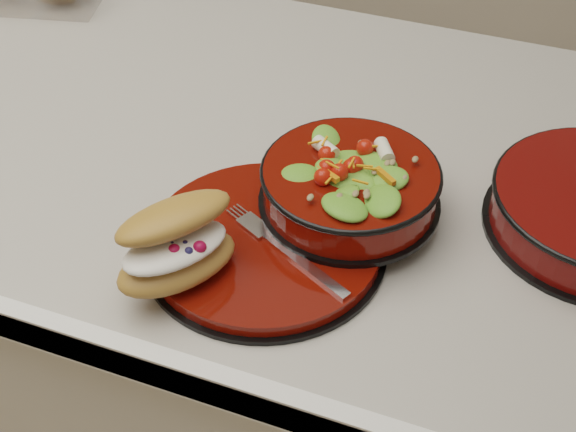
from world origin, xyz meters
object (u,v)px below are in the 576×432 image
(island_counter, at_px, (245,347))
(dinner_plate, at_px, (265,244))
(salad_bowl, at_px, (350,181))
(croissant, at_px, (178,245))
(fork, at_px, (288,252))

(island_counter, distance_m, dinner_plate, 0.51)
(salad_bowl, bearing_deg, island_counter, 151.88)
(dinner_plate, relative_size, croissant, 1.67)
(island_counter, height_order, dinner_plate, dinner_plate)
(fork, bearing_deg, croissant, 150.90)
(salad_bowl, xyz_separation_m, fork, (-0.04, -0.10, -0.03))
(island_counter, relative_size, fork, 8.10)
(dinner_plate, bearing_deg, island_counter, 122.78)
(dinner_plate, height_order, salad_bowl, salad_bowl)
(island_counter, xyz_separation_m, croissant, (0.06, -0.27, 0.50))
(dinner_plate, relative_size, salad_bowl, 1.30)
(island_counter, height_order, fork, fork)
(salad_bowl, bearing_deg, croissant, -128.87)
(dinner_plate, height_order, fork, fork)
(salad_bowl, distance_m, fork, 0.11)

